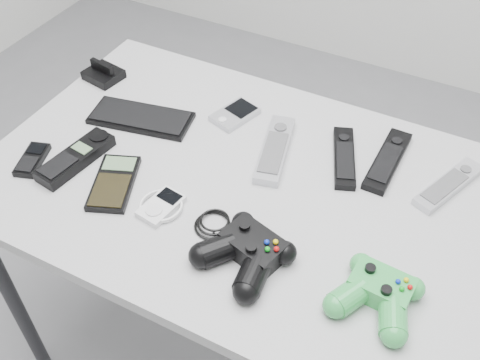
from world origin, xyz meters
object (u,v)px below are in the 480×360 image
at_px(pda_keyboard, 141,118).
at_px(mp3_player, 161,206).
at_px(pda, 235,114).
at_px(controller_black, 247,250).
at_px(remote_silver_a, 275,149).
at_px(mobile_phone, 32,159).
at_px(calculator, 114,183).
at_px(remote_black_a, 344,157).
at_px(controller_green, 378,292).
at_px(remote_silver_b, 449,184).
at_px(remote_black_b, 388,160).
at_px(desk, 244,202).
at_px(cordless_handset, 76,158).

distance_m(pda_keyboard, mp3_player, 0.29).
xyz_separation_m(pda, controller_black, (0.21, -0.36, 0.02)).
distance_m(remote_silver_a, mobile_phone, 0.52).
height_order(calculator, controller_black, controller_black).
bearing_deg(controller_black, remote_black_a, 94.61).
bearing_deg(pda_keyboard, controller_green, -30.50).
distance_m(pda, remote_silver_b, 0.49).
height_order(pda, remote_silver_a, remote_silver_a).
distance_m(pda, remote_black_a, 0.28).
bearing_deg(remote_black_b, mp3_player, -136.06).
xyz_separation_m(desk, mobile_phone, (-0.43, -0.16, 0.07)).
relative_size(desk, pda, 10.19).
xyz_separation_m(remote_silver_a, cordless_handset, (-0.36, -0.22, 0.00)).
bearing_deg(controller_green, mp3_player, -176.83).
bearing_deg(remote_silver_b, pda, -158.55).
xyz_separation_m(remote_black_a, remote_silver_b, (0.22, 0.02, 0.00)).
bearing_deg(remote_silver_a, remote_black_b, 5.78).
relative_size(pda_keyboard, mp3_player, 2.55).
distance_m(controller_black, controller_green, 0.24).
height_order(pda_keyboard, mobile_phone, mobile_phone).
relative_size(mobile_phone, controller_green, 0.64).
bearing_deg(controller_black, mp3_player, -173.33).
bearing_deg(controller_green, desk, 159.57).
distance_m(mp3_player, controller_black, 0.21).
distance_m(mobile_phone, mp3_player, 0.32).
xyz_separation_m(remote_silver_b, cordless_handset, (-0.72, -0.29, 0.00)).
bearing_deg(controller_green, remote_black_b, 108.19).
xyz_separation_m(remote_black_b, controller_green, (0.08, -0.34, 0.02)).
height_order(mobile_phone, calculator, mobile_phone).
bearing_deg(controller_black, remote_silver_a, 120.78).
relative_size(calculator, controller_green, 1.01).
relative_size(remote_silver_b, controller_black, 0.71).
xyz_separation_m(remote_black_b, mobile_phone, (-0.67, -0.35, -0.00)).
xyz_separation_m(remote_silver_a, remote_black_b, (0.23, 0.08, -0.00)).
height_order(remote_black_a, remote_silver_b, same).
xyz_separation_m(desk, remote_silver_a, (0.02, 0.11, 0.07)).
bearing_deg(controller_green, remote_silver_a, 144.37).
bearing_deg(remote_black_a, cordless_handset, -173.23).
bearing_deg(calculator, mobile_phone, 164.88).
bearing_deg(controller_black, controller_green, 21.38).
bearing_deg(desk, remote_silver_a, 80.24).
distance_m(remote_black_b, mp3_player, 0.49).
height_order(pda, mobile_phone, same).
relative_size(remote_black_a, mobile_phone, 1.87).
distance_m(remote_black_a, controller_green, 0.35).
distance_m(pda_keyboard, controller_green, 0.67).
xyz_separation_m(controller_black, controller_green, (0.23, 0.02, -0.00)).
height_order(mobile_phone, mp3_player, same).
height_order(pda, remote_black_b, remote_black_b).
height_order(remote_silver_a, mobile_phone, remote_silver_a).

